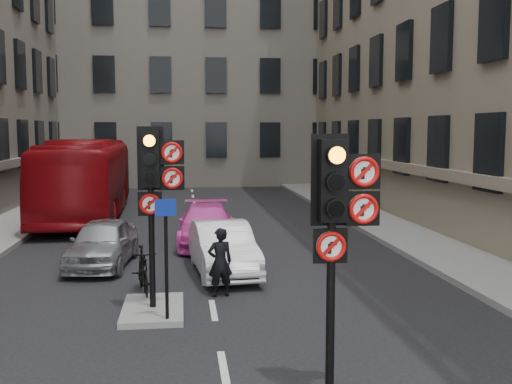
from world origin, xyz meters
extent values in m
cube|color=gray|center=(7.20, 12.00, 0.08)|extent=(3.00, 50.00, 0.16)
cube|color=gray|center=(-1.20, 5.00, 0.06)|extent=(1.20, 2.00, 0.12)
cube|color=slate|center=(0.00, 38.00, 10.00)|extent=(30.00, 14.00, 20.00)
cylinder|color=black|center=(1.40, 1.00, 1.20)|extent=(0.12, 0.12, 2.40)
cube|color=black|center=(1.40, 1.00, 2.95)|extent=(0.36, 0.28, 1.10)
cube|color=black|center=(1.40, 1.13, 2.95)|extent=(0.52, 0.03, 1.25)
cylinder|color=orange|center=(1.40, 0.76, 3.30)|extent=(0.22, 0.01, 0.22)
cylinder|color=black|center=(1.40, 0.76, 2.95)|extent=(0.22, 0.01, 0.22)
cylinder|color=black|center=(1.40, 0.76, 2.60)|extent=(0.22, 0.01, 0.22)
cube|color=black|center=(1.82, 0.98, 3.07)|extent=(0.47, 0.05, 0.47)
cylinder|color=white|center=(1.82, 0.94, 3.07)|extent=(0.41, 0.02, 0.41)
torus|color=#BF0C0A|center=(1.82, 0.93, 3.07)|extent=(0.41, 0.06, 0.41)
cube|color=#BF0C0A|center=(1.82, 0.92, 3.07)|extent=(0.25, 0.01, 0.25)
cube|color=black|center=(1.82, 0.98, 2.57)|extent=(0.47, 0.05, 0.47)
cylinder|color=white|center=(1.82, 0.94, 2.57)|extent=(0.41, 0.02, 0.41)
torus|color=#BF0C0A|center=(1.82, 0.93, 2.57)|extent=(0.41, 0.06, 0.41)
cube|color=#BF0C0A|center=(1.82, 0.92, 2.57)|extent=(0.25, 0.01, 0.25)
cube|color=black|center=(1.38, 0.98, 2.07)|extent=(0.47, 0.05, 0.47)
cylinder|color=white|center=(1.38, 0.94, 2.07)|extent=(0.41, 0.02, 0.41)
torus|color=#BF0C0A|center=(1.38, 0.93, 2.07)|extent=(0.41, 0.06, 0.41)
cube|color=#BF0C0A|center=(1.38, 0.92, 2.07)|extent=(0.25, 0.01, 0.25)
cylinder|color=black|center=(-1.20, 5.00, 1.32)|extent=(0.12, 0.12, 2.40)
cube|color=black|center=(-1.20, 5.00, 3.07)|extent=(0.36, 0.28, 1.10)
cube|color=black|center=(-1.20, 5.13, 3.07)|extent=(0.52, 0.03, 1.25)
cylinder|color=orange|center=(-1.20, 4.75, 3.42)|extent=(0.22, 0.02, 0.22)
cylinder|color=black|center=(-1.20, 4.75, 3.07)|extent=(0.22, 0.02, 0.22)
cylinder|color=black|center=(-1.20, 4.75, 2.72)|extent=(0.22, 0.02, 0.22)
cube|color=black|center=(-0.78, 4.98, 3.19)|extent=(0.47, 0.05, 0.47)
cylinder|color=white|center=(-0.78, 4.94, 3.19)|extent=(0.41, 0.02, 0.41)
torus|color=#BF0C0A|center=(-0.78, 4.92, 3.19)|extent=(0.41, 0.06, 0.41)
cube|color=#BF0C0A|center=(-0.78, 4.92, 3.19)|extent=(0.25, 0.02, 0.25)
cube|color=black|center=(-0.78, 4.98, 2.69)|extent=(0.47, 0.05, 0.47)
cylinder|color=white|center=(-0.78, 4.94, 2.69)|extent=(0.41, 0.02, 0.41)
torus|color=#BF0C0A|center=(-0.78, 4.92, 2.69)|extent=(0.41, 0.06, 0.41)
cube|color=#BF0C0A|center=(-0.78, 4.92, 2.69)|extent=(0.25, 0.02, 0.25)
cube|color=black|center=(-1.22, 4.98, 2.19)|extent=(0.47, 0.05, 0.47)
cylinder|color=white|center=(-1.22, 4.94, 2.19)|extent=(0.41, 0.02, 0.41)
torus|color=#BF0C0A|center=(-1.22, 4.92, 2.19)|extent=(0.41, 0.06, 0.41)
cube|color=#BF0C0A|center=(-1.22, 4.92, 2.19)|extent=(0.25, 0.02, 0.25)
imported|color=#999CA1|center=(-2.72, 9.32, 0.63)|extent=(1.85, 3.83, 1.26)
imported|color=white|center=(0.42, 8.13, 0.64)|extent=(1.71, 4.01, 1.28)
imported|color=#DE41A7|center=(0.16, 12.02, 0.63)|extent=(1.93, 4.39, 1.25)
imported|color=maroon|center=(-4.50, 18.58, 1.62)|extent=(3.04, 11.69, 3.24)
imported|color=black|center=(-1.47, 6.40, 0.52)|extent=(0.76, 1.79, 1.04)
imported|color=black|center=(0.21, 6.00, 0.76)|extent=(0.62, 0.47, 1.52)
cylinder|color=black|center=(-0.90, 4.20, 1.22)|extent=(0.07, 0.07, 2.21)
cube|color=#0D2598|center=(-0.90, 4.14, 2.22)|extent=(0.39, 0.11, 0.31)
camera|label=1|loc=(-0.60, -6.78, 3.63)|focal=42.00mm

